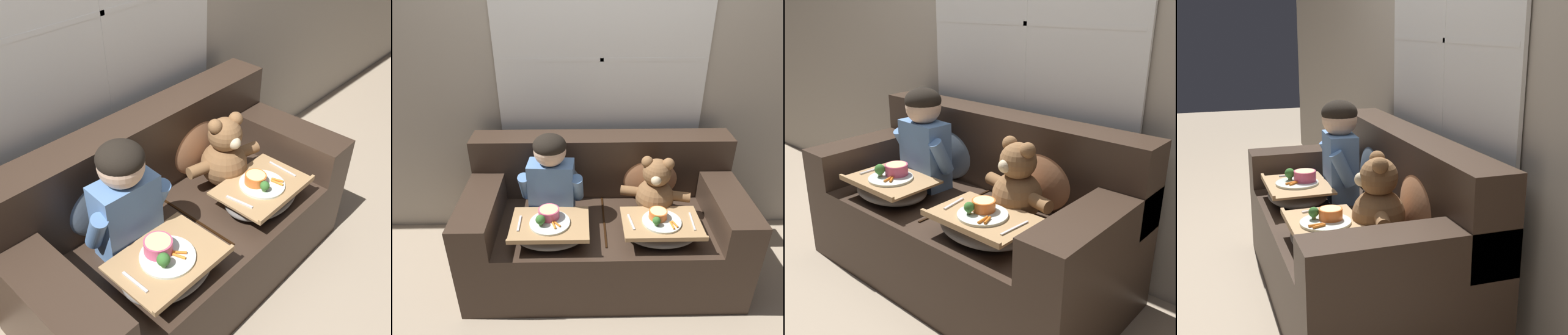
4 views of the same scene
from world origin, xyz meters
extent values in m
plane|color=tan|center=(0.00, 0.00, 0.00)|extent=(14.00, 14.00, 0.00)
cube|color=#A89E8E|center=(0.00, 0.55, 1.30)|extent=(8.00, 0.05, 2.60)
cube|color=white|center=(0.00, 0.50, 1.35)|extent=(1.41, 0.02, 1.13)
cube|color=black|center=(0.00, 0.51, 1.35)|extent=(1.36, 0.01, 1.08)
cube|color=white|center=(0.00, 0.50, 1.35)|extent=(0.02, 0.02, 1.08)
cube|color=white|center=(0.00, 0.50, 1.35)|extent=(1.36, 0.02, 0.02)
cube|color=#38281E|center=(0.00, 0.00, 0.23)|extent=(1.76, 0.86, 0.45)
cube|color=#38281E|center=(0.00, 0.32, 0.67)|extent=(1.76, 0.22, 0.43)
cube|color=#38281E|center=(-0.77, 0.00, 0.56)|extent=(0.22, 0.86, 0.21)
cube|color=#38281E|center=(0.77, 0.00, 0.56)|extent=(0.22, 0.86, 0.21)
cube|color=black|center=(0.00, -0.02, 0.46)|extent=(0.01, 0.60, 0.01)
ellipsoid|color=slate|center=(-0.33, 0.24, 0.64)|extent=(0.40, 0.19, 0.41)
ellipsoid|color=#B2754C|center=(0.33, 0.24, 0.64)|extent=(0.41, 0.20, 0.42)
cube|color=#5B84BC|center=(-0.33, 0.03, 0.65)|extent=(0.29, 0.17, 0.38)
sphere|color=beige|center=(-0.33, 0.03, 0.92)|extent=(0.20, 0.20, 0.20)
ellipsoid|color=black|center=(-0.33, 0.03, 0.95)|extent=(0.20, 0.20, 0.14)
cylinder|color=#5B84BC|center=(-0.49, 0.02, 0.67)|extent=(0.08, 0.15, 0.21)
cylinder|color=#5B84BC|center=(-0.17, 0.00, 0.67)|extent=(0.08, 0.15, 0.21)
sphere|color=brown|center=(0.33, 0.03, 0.58)|extent=(0.25, 0.25, 0.25)
sphere|color=brown|center=(0.33, 0.03, 0.76)|extent=(0.18, 0.18, 0.18)
sphere|color=brown|center=(0.27, 0.04, 0.83)|extent=(0.07, 0.07, 0.07)
sphere|color=brown|center=(0.39, 0.01, 0.83)|extent=(0.07, 0.07, 0.07)
sphere|color=beige|center=(0.31, -0.05, 0.75)|extent=(0.06, 0.06, 0.06)
sphere|color=black|center=(0.31, -0.07, 0.76)|extent=(0.02, 0.02, 0.02)
cylinder|color=brown|center=(0.18, 0.06, 0.60)|extent=(0.14, 0.09, 0.06)
cylinder|color=brown|center=(0.49, -0.01, 0.60)|extent=(0.14, 0.09, 0.06)
cylinder|color=brown|center=(0.25, -0.08, 0.49)|extent=(0.09, 0.12, 0.06)
cylinder|color=brown|center=(0.36, -0.11, 0.49)|extent=(0.09, 0.12, 0.06)
ellipsoid|color=slate|center=(-0.33, -0.22, 0.50)|extent=(0.44, 0.33, 0.10)
cube|color=tan|center=(-0.33, -0.22, 0.56)|extent=(0.46, 0.34, 0.01)
cube|color=tan|center=(-0.33, -0.39, 0.57)|extent=(0.46, 0.02, 0.02)
cylinder|color=silver|center=(-0.33, -0.22, 0.57)|extent=(0.24, 0.24, 0.01)
cylinder|color=#D64C70|center=(-0.34, -0.18, 0.61)|extent=(0.12, 0.12, 0.06)
cylinder|color=#E5D189|center=(-0.34, -0.18, 0.63)|extent=(0.11, 0.11, 0.01)
sphere|color=#38702D|center=(-0.38, -0.25, 0.62)|extent=(0.06, 0.06, 0.06)
cylinder|color=#7A9E56|center=(-0.38, -0.25, 0.59)|extent=(0.02, 0.02, 0.03)
cylinder|color=orange|center=(-0.30, -0.26, 0.58)|extent=(0.03, 0.07, 0.01)
cylinder|color=orange|center=(-0.29, -0.25, 0.58)|extent=(0.05, 0.05, 0.01)
cube|color=silver|center=(-0.51, -0.22, 0.57)|extent=(0.01, 0.14, 0.01)
ellipsoid|color=slate|center=(0.33, -0.22, 0.50)|extent=(0.45, 0.31, 0.10)
cube|color=tan|center=(0.33, -0.22, 0.56)|extent=(0.47, 0.33, 0.01)
cube|color=tan|center=(0.33, -0.38, 0.57)|extent=(0.47, 0.02, 0.02)
cylinder|color=silver|center=(0.33, -0.22, 0.57)|extent=(0.23, 0.23, 0.01)
cylinder|color=orange|center=(0.31, -0.19, 0.60)|extent=(0.11, 0.11, 0.05)
cylinder|color=#E5D189|center=(0.31, -0.19, 0.62)|extent=(0.10, 0.10, 0.01)
sphere|color=#38702D|center=(0.29, -0.27, 0.61)|extent=(0.05, 0.05, 0.05)
cylinder|color=#7A9E56|center=(0.29, -0.27, 0.59)|extent=(0.02, 0.02, 0.02)
cylinder|color=orange|center=(0.38, -0.28, 0.58)|extent=(0.02, 0.07, 0.01)
cylinder|color=orange|center=(0.40, -0.27, 0.58)|extent=(0.03, 0.06, 0.01)
cube|color=silver|center=(0.15, -0.22, 0.57)|extent=(0.03, 0.14, 0.01)
cube|color=silver|center=(0.51, -0.22, 0.57)|extent=(0.02, 0.17, 0.01)
camera|label=1|loc=(-1.21, -1.20, 2.00)|focal=42.00mm
camera|label=2|loc=(-0.14, -2.02, 1.95)|focal=35.00mm
camera|label=3|loc=(1.55, -1.60, 1.48)|focal=42.00mm
camera|label=4|loc=(2.56, -0.76, 1.42)|focal=50.00mm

